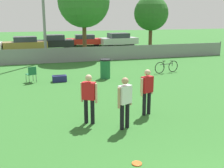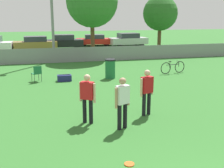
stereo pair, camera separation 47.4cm
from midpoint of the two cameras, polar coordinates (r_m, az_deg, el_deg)
The scene contains 15 objects.
fence_backline at distance 21.29m, azimuth -5.52°, elevation 5.99°, with size 25.87×0.07×1.21m.
tree_near_pole at distance 22.90m, azimuth -3.47°, elevation 16.40°, with size 4.07×4.07×6.51m.
tree_far_right at distance 26.06m, azimuth 10.31°, elevation 13.92°, with size 3.07×3.07×5.12m.
player_thrower_red at distance 9.80m, azimuth 8.47°, elevation -1.07°, with size 0.54×0.35×1.62m.
player_receiver_white at distance 8.53m, azimuth 3.72°, elevation -3.21°, with size 0.53×0.37×1.62m.
player_defender_red at distance 8.98m, azimuth -3.52°, elevation -2.32°, with size 0.48×0.42×1.62m.
frisbee_disc at distance 6.91m, azimuth 5.57°, elevation -15.90°, with size 0.25×0.25×0.03m.
folding_chair_sideline at distance 15.22m, azimuth -14.17°, elevation 2.28°, with size 0.57×0.57×0.84m.
bicycle_sideline at distance 17.38m, azimuth 13.02°, elevation 3.32°, with size 1.71×0.48×0.76m.
trash_bin at distance 15.57m, azimuth 0.51°, elevation 3.13°, with size 0.58×0.58×1.07m.
gear_bag_sideline at distance 15.15m, azimuth -8.77°, elevation 1.21°, with size 0.73×0.40×0.35m.
parked_car_tan at distance 29.33m, azimuth -14.86°, elevation 8.00°, with size 4.26×2.02×1.38m.
parked_car_dark at distance 30.31m, azimuth -9.31°, elevation 8.48°, with size 3.95×1.77×1.44m.
parked_car_red at distance 32.68m, azimuth -3.18°, elevation 8.90°, with size 4.34×2.30×1.27m.
parked_car_silver at distance 32.63m, azimuth 3.73°, elevation 8.99°, with size 4.41×2.15×1.43m.
Camera 2 is at (-2.94, -2.92, 3.43)m, focal length 45.00 mm.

